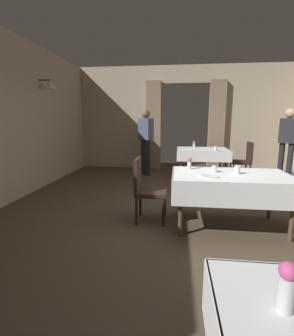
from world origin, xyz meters
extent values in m
plane|color=#4C3D2D|center=(0.00, 0.00, 0.00)|extent=(10.08, 10.08, 0.00)
cylinder|color=black|center=(-3.02, 1.80, 2.29)|extent=(0.24, 0.02, 0.02)
cone|color=beige|center=(-2.90, 1.80, 2.19)|extent=(0.26, 0.26, 0.18)
cube|color=tan|center=(-1.95, 4.20, 1.50)|extent=(2.50, 0.12, 3.00)
cube|color=tan|center=(1.95, 4.20, 1.50)|extent=(2.50, 0.12, 3.00)
cube|color=tan|center=(0.00, 4.20, 2.75)|extent=(1.40, 0.12, 0.50)
cube|color=#7F6B56|center=(-0.92, 4.06, 1.29)|extent=(0.44, 0.14, 2.57)
cube|color=#7F6B56|center=(0.92, 4.06, 1.29)|extent=(0.44, 0.14, 2.57)
cylinder|color=#4C3D2D|center=(-0.14, -0.37, 0.35)|extent=(0.06, 0.06, 0.71)
cylinder|color=#4C3D2D|center=(1.20, -0.37, 0.35)|extent=(0.06, 0.06, 0.71)
cylinder|color=#4C3D2D|center=(-0.14, 0.37, 0.35)|extent=(0.06, 0.06, 0.71)
cylinder|color=#4C3D2D|center=(1.20, 0.37, 0.35)|extent=(0.06, 0.06, 0.71)
cube|color=#4C3D2D|center=(0.53, 0.00, 0.72)|extent=(1.50, 0.89, 0.03)
cube|color=white|center=(0.53, 0.00, 0.74)|extent=(1.56, 0.95, 0.01)
cube|color=white|center=(0.53, -0.48, 0.59)|extent=(1.56, 0.02, 0.31)
cube|color=white|center=(0.53, 0.48, 0.59)|extent=(1.56, 0.02, 0.31)
cube|color=white|center=(-0.25, 0.00, 0.59)|extent=(0.02, 0.95, 0.31)
cube|color=white|center=(1.31, 0.00, 0.59)|extent=(0.02, 0.95, 0.31)
cylinder|color=#4C3D2D|center=(-0.08, 2.53, 0.35)|extent=(0.06, 0.06, 0.71)
cylinder|color=#4C3D2D|center=(0.95, 2.53, 0.35)|extent=(0.06, 0.06, 0.71)
cylinder|color=#4C3D2D|center=(-0.08, 3.28, 0.35)|extent=(0.06, 0.06, 0.71)
cylinder|color=#4C3D2D|center=(0.95, 3.28, 0.35)|extent=(0.06, 0.06, 0.71)
cube|color=#4C3D2D|center=(0.43, 2.91, 0.72)|extent=(1.19, 0.91, 0.03)
cube|color=white|center=(0.43, 2.91, 0.74)|extent=(1.25, 0.97, 0.01)
cube|color=white|center=(0.43, 2.42, 0.63)|extent=(1.25, 0.02, 0.25)
cube|color=white|center=(0.43, 3.39, 0.63)|extent=(1.25, 0.02, 0.25)
cube|color=white|center=(-0.19, 2.91, 0.63)|extent=(0.02, 0.97, 0.25)
cube|color=white|center=(1.06, 2.91, 0.63)|extent=(0.02, 0.97, 0.25)
cylinder|color=black|center=(1.43, 0.15, 0.21)|extent=(0.04, 0.04, 0.42)
cylinder|color=black|center=(-0.37, 0.26, 0.21)|extent=(0.04, 0.04, 0.42)
cylinder|color=black|center=(-0.37, -0.12, 0.21)|extent=(0.04, 0.04, 0.42)
cylinder|color=black|center=(-0.75, 0.26, 0.21)|extent=(0.04, 0.04, 0.42)
cylinder|color=black|center=(-0.75, -0.12, 0.21)|extent=(0.04, 0.04, 0.42)
cube|color=black|center=(-0.56, 0.07, 0.43)|extent=(0.44, 0.44, 0.06)
cube|color=black|center=(-0.76, 0.07, 0.69)|extent=(0.05, 0.42, 0.48)
cylinder|color=black|center=(1.18, 2.72, 0.21)|extent=(0.04, 0.04, 0.42)
cylinder|color=black|center=(1.18, 3.10, 0.21)|extent=(0.04, 0.04, 0.42)
cylinder|color=black|center=(1.56, 2.72, 0.21)|extent=(0.04, 0.04, 0.42)
cylinder|color=black|center=(1.56, 3.10, 0.21)|extent=(0.04, 0.04, 0.42)
cube|color=black|center=(1.37, 2.91, 0.43)|extent=(0.44, 0.44, 0.06)
cube|color=black|center=(1.57, 2.91, 0.69)|extent=(0.05, 0.42, 0.48)
cylinder|color=silver|center=(0.23, -2.49, 0.82)|extent=(0.06, 0.06, 0.14)
sphere|color=#D84C8C|center=(0.23, -2.49, 0.92)|extent=(0.07, 0.07, 0.07)
cylinder|color=silver|center=(-0.01, 0.28, 0.81)|extent=(0.06, 0.06, 0.11)
sphere|color=#D84C8C|center=(-0.01, 0.28, 0.89)|extent=(0.07, 0.07, 0.07)
cylinder|color=silver|center=(0.61, 0.01, 0.81)|extent=(0.08, 0.08, 0.12)
cylinder|color=silver|center=(0.32, 0.09, 0.80)|extent=(0.08, 0.08, 0.09)
cylinder|color=white|center=(0.23, -0.20, 0.76)|extent=(0.24, 0.24, 0.01)
cylinder|color=silver|center=(0.23, 3.14, 0.80)|extent=(0.06, 0.06, 0.11)
sphere|color=#D84C8C|center=(0.23, 3.14, 0.89)|extent=(0.07, 0.07, 0.07)
cylinder|color=silver|center=(0.70, 2.57, 0.81)|extent=(0.07, 0.07, 0.11)
cylinder|color=black|center=(-0.95, 3.06, 0.47)|extent=(0.12, 0.12, 0.95)
cylinder|color=black|center=(-1.10, 3.16, 0.47)|extent=(0.12, 0.12, 0.95)
cube|color=#3F4C66|center=(-1.02, 3.11, 1.23)|extent=(0.42, 0.39, 0.55)
sphere|color=brown|center=(-1.02, 3.11, 1.61)|extent=(0.22, 0.22, 0.22)
cylinder|color=black|center=(2.34, 2.51, 0.47)|extent=(0.12, 0.12, 0.95)
cylinder|color=black|center=(2.19, 2.60, 0.47)|extent=(0.12, 0.12, 0.95)
cube|color=#26262D|center=(2.27, 2.56, 1.23)|extent=(0.42, 0.37, 0.55)
sphere|color=tan|center=(2.27, 2.56, 1.61)|extent=(0.22, 0.22, 0.22)
camera|label=1|loc=(-0.20, -3.37, 1.47)|focal=26.47mm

